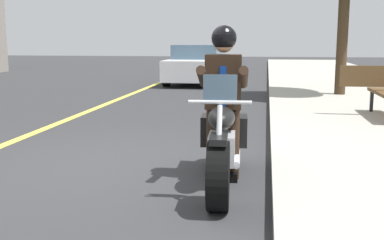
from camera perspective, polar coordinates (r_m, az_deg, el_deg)
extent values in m
plane|color=#333335|center=(6.09, -9.76, -5.57)|extent=(80.00, 80.00, 0.00)
cylinder|color=black|center=(4.45, 3.19, -6.74)|extent=(0.67, 0.23, 0.66)
cylinder|color=black|center=(5.95, 3.90, -2.55)|extent=(0.67, 0.23, 0.66)
cube|color=silver|center=(5.20, 3.62, -3.31)|extent=(0.57, 0.31, 0.32)
ellipsoid|color=black|center=(4.93, 3.57, 0.25)|extent=(0.57, 0.31, 0.24)
cube|color=black|center=(5.48, 3.80, 0.77)|extent=(0.71, 0.32, 0.12)
cube|color=black|center=(5.87, 6.05, -1.25)|extent=(0.41, 0.14, 0.36)
cube|color=black|center=(5.88, 1.76, -1.18)|extent=(0.41, 0.14, 0.36)
cylinder|color=silver|center=(4.40, 3.23, -3.29)|extent=(0.35, 0.07, 0.76)
cylinder|color=silver|center=(4.48, 3.38, 2.16)|extent=(0.07, 0.60, 0.04)
cube|color=black|center=(4.36, 3.23, -2.32)|extent=(0.37, 0.18, 0.06)
cylinder|color=silver|center=(5.52, 5.39, -4.26)|extent=(0.90, 0.13, 0.08)
cube|color=slate|center=(4.49, 3.40, 3.71)|extent=(0.06, 0.32, 0.28)
cylinder|color=black|center=(5.44, 4.99, -2.75)|extent=(0.14, 0.14, 0.84)
cube|color=black|center=(5.47, 4.92, -6.67)|extent=(0.27, 0.12, 0.10)
cylinder|color=black|center=(5.45, 2.46, -2.70)|extent=(0.14, 0.14, 0.84)
cube|color=black|center=(5.48, 2.39, -6.61)|extent=(0.27, 0.12, 0.10)
cube|color=black|center=(5.34, 3.81, 4.64)|extent=(0.34, 0.42, 0.60)
cube|color=navy|center=(5.18, 3.73, 4.05)|extent=(0.03, 0.07, 0.44)
cylinder|color=black|center=(5.15, 6.19, 5.09)|extent=(0.56, 0.13, 0.28)
cylinder|color=black|center=(5.17, 1.29, 5.16)|extent=(0.56, 0.13, 0.28)
sphere|color=tan|center=(5.32, 3.86, 9.26)|extent=(0.22, 0.22, 0.22)
sphere|color=black|center=(5.32, 3.86, 9.80)|extent=(0.28, 0.28, 0.28)
cube|color=white|center=(17.54, 0.64, 6.25)|extent=(4.60, 1.80, 0.70)
cube|color=slate|center=(17.72, 0.74, 8.06)|extent=(2.40, 1.60, 0.60)
cylinder|color=black|center=(16.02, 2.91, 5.09)|extent=(0.64, 0.22, 0.64)
cylinder|color=black|center=(16.28, -3.07, 5.16)|extent=(0.64, 0.22, 0.64)
cylinder|color=black|center=(18.90, 3.84, 5.77)|extent=(0.64, 0.22, 0.64)
cylinder|color=black|center=(19.12, -1.26, 5.84)|extent=(0.64, 0.22, 0.64)
cube|color=black|center=(10.22, 20.77, 2.13)|extent=(0.06, 0.06, 0.42)
cylinder|color=#42301E|center=(13.19, 17.64, 9.65)|extent=(0.28, 0.28, 3.08)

